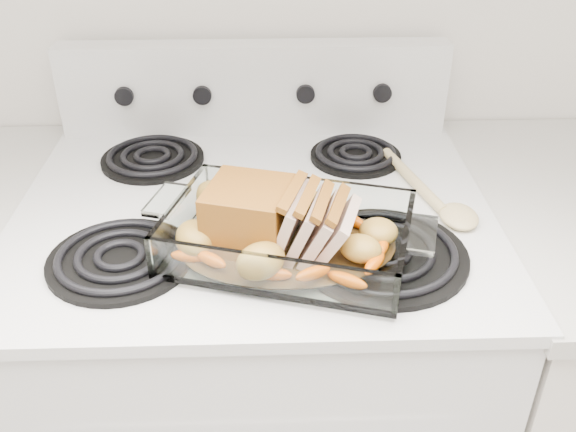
{
  "coord_description": "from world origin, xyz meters",
  "views": [
    {
      "loc": [
        0.03,
        0.74,
        1.48
      ],
      "look_at": [
        0.05,
        1.52,
        0.99
      ],
      "focal_mm": 40.0,
      "sensor_mm": 36.0,
      "label": 1
    }
  ],
  "objects": [
    {
      "name": "roast_vegetables",
      "position": [
        0.05,
        1.54,
        0.97
      ],
      "size": [
        0.35,
        0.19,
        0.04
      ],
      "rotation": [
        0.0,
        0.0,
        0.29
      ],
      "color": "#CD5002",
      "rests_on": "baking_dish"
    },
    {
      "name": "electric_range",
      "position": [
        0.0,
        1.66,
        0.48
      ],
      "size": [
        0.78,
        0.7,
        1.12
      ],
      "color": "silver",
      "rests_on": "ground"
    },
    {
      "name": "pork_roast",
      "position": [
        0.02,
        1.5,
        1.0
      ],
      "size": [
        0.21,
        0.11,
        0.09
      ],
      "rotation": [
        0.0,
        0.0,
        0.31
      ],
      "color": "brown",
      "rests_on": "baking_dish"
    },
    {
      "name": "wooden_spoon",
      "position": [
        0.3,
        1.64,
        0.94
      ],
      "size": [
        0.12,
        0.27,
        0.02
      ],
      "rotation": [
        0.0,
        0.0,
        0.26
      ],
      "color": "#D6C185",
      "rests_on": "electric_range"
    },
    {
      "name": "baking_dish",
      "position": [
        0.05,
        1.5,
        0.96
      ],
      "size": [
        0.34,
        0.22,
        0.07
      ],
      "rotation": [
        0.0,
        0.0,
        -0.28
      ],
      "color": "white",
      "rests_on": "electric_range"
    }
  ]
}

